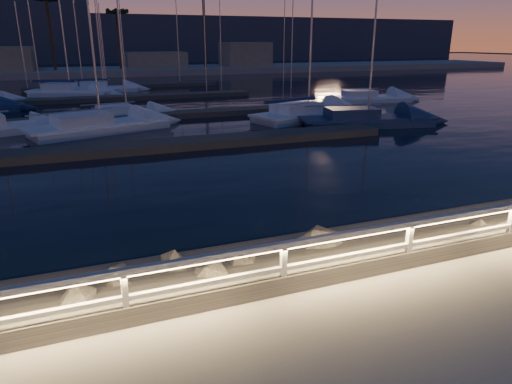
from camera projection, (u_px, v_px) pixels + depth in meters
ground at (368, 273)px, 9.75m from camera, size 400.00×400.00×0.00m
harbor_water at (149, 113)px, 37.68m from camera, size 400.00×440.00×0.60m
guard_rail at (368, 241)px, 9.49m from camera, size 44.11×0.12×1.06m
riprap at (243, 267)px, 10.58m from camera, size 40.18×2.13×1.25m
floating_docks at (146, 104)px, 38.63m from camera, size 22.00×36.00×0.40m
far_shore at (108, 69)px, 75.13m from camera, size 160.00×14.00×5.20m
palm_left at (46, 2)px, 67.51m from camera, size 3.00×3.00×11.20m
palm_center at (117, 14)px, 72.26m from camera, size 3.00×3.00×9.70m
palm_right at (203, 1)px, 75.47m from camera, size 3.00×3.00×12.20m
distant_hills at (1, 41)px, 118.94m from camera, size 230.00×37.50×18.00m
sailboat_c at (306, 113)px, 32.43m from camera, size 9.46×5.30×15.50m
sailboat_d at (364, 119)px, 29.95m from camera, size 9.22×4.38×15.04m
sailboat_f at (125, 114)px, 32.52m from camera, size 6.76×3.21×11.11m
sailboat_g at (97, 125)px, 27.65m from camera, size 8.96×5.16×14.70m
sailboat_k at (102, 88)px, 50.08m from camera, size 7.94×3.17×13.12m
sailboat_l at (367, 97)px, 41.67m from camera, size 8.12×3.62×13.27m
sailboat_n at (68, 91)px, 46.07m from camera, size 8.55×5.40×14.20m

